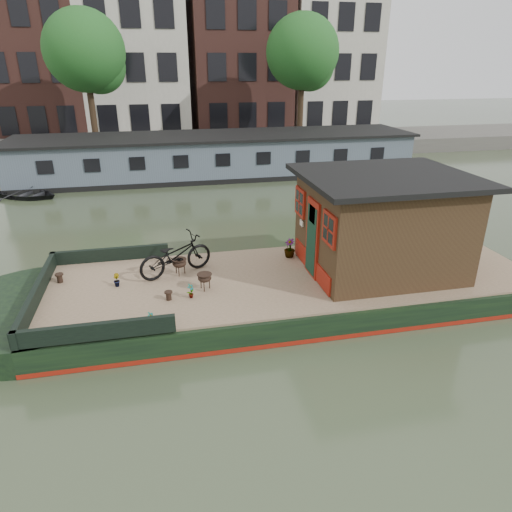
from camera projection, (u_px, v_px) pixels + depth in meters
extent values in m
plane|color=#2F3622|center=(294.00, 299.00, 11.54)|extent=(120.00, 120.00, 0.00)
cube|color=black|center=(294.00, 288.00, 11.42)|extent=(12.00, 4.00, 0.60)
cylinder|color=black|center=(38.00, 314.00, 10.25)|extent=(4.00, 4.00, 0.60)
cube|color=maroon|center=(294.00, 296.00, 11.51)|extent=(12.02, 4.02, 0.10)
cube|color=#97795D|center=(294.00, 276.00, 11.29)|extent=(11.80, 3.80, 0.05)
cube|color=black|center=(37.00, 293.00, 10.06)|extent=(0.12, 4.00, 0.35)
cube|color=black|center=(111.00, 254.00, 12.06)|extent=(3.00, 0.12, 0.35)
cube|color=black|center=(95.00, 331.00, 8.61)|extent=(3.00, 0.12, 0.35)
cube|color=black|center=(381.00, 225.00, 11.26)|extent=(3.50, 3.00, 2.30)
cube|color=black|center=(387.00, 177.00, 10.78)|extent=(4.00, 3.50, 0.12)
cube|color=maroon|center=(312.00, 238.00, 10.99)|extent=(0.06, 0.80, 1.90)
cube|color=black|center=(312.00, 240.00, 11.01)|extent=(0.04, 0.64, 1.70)
cube|color=maroon|center=(329.00, 229.00, 9.81)|extent=(0.06, 0.72, 0.72)
cube|color=maroon|center=(300.00, 202.00, 11.70)|extent=(0.06, 0.72, 0.72)
imported|color=black|center=(176.00, 255.00, 11.17)|extent=(2.01, 1.36, 1.00)
imported|color=maroon|center=(191.00, 291.00, 10.13)|extent=(0.21, 0.22, 0.34)
imported|color=brown|center=(116.00, 280.00, 10.68)|extent=(0.20, 0.22, 0.31)
imported|color=#9F582B|center=(290.00, 248.00, 12.26)|extent=(0.39, 0.39, 0.51)
imported|color=brown|center=(151.00, 320.00, 9.01)|extent=(0.19, 0.21, 0.34)
cylinder|color=black|center=(60.00, 278.00, 10.88)|extent=(0.20, 0.20, 0.22)
cylinder|color=black|center=(169.00, 296.00, 10.08)|extent=(0.18, 0.18, 0.21)
imported|color=black|center=(27.00, 191.00, 20.05)|extent=(3.42, 3.07, 0.58)
cube|color=#495662|center=(218.00, 156.00, 23.73)|extent=(20.00, 4.00, 2.00)
cube|color=black|center=(217.00, 136.00, 23.32)|extent=(20.40, 4.40, 0.12)
cube|color=black|center=(218.00, 173.00, 24.08)|extent=(20.00, 4.05, 0.24)
cube|color=#47443F|center=(204.00, 146.00, 29.79)|extent=(60.00, 6.00, 0.90)
cube|color=#562E27|center=(36.00, 31.00, 31.29)|extent=(6.00, 8.00, 15.00)
cube|color=#B7B2A3|center=(132.00, 20.00, 32.26)|extent=(7.00, 8.00, 16.50)
cube|color=#562E27|center=(237.00, 30.00, 33.91)|extent=(7.00, 8.00, 15.50)
cube|color=#B7B2A3|center=(326.00, 27.00, 35.17)|extent=(6.50, 8.00, 16.00)
cylinder|color=#332316|center=(93.00, 111.00, 26.22)|extent=(0.36, 0.36, 4.00)
sphere|color=#1C4F1A|center=(84.00, 51.00, 24.97)|extent=(4.40, 4.40, 4.40)
sphere|color=#1C4F1A|center=(98.00, 66.00, 25.67)|extent=(3.00, 3.00, 3.00)
cylinder|color=#332316|center=(300.00, 107.00, 28.65)|extent=(0.36, 0.36, 4.00)
sphere|color=#1C4F1A|center=(303.00, 52.00, 27.40)|extent=(4.40, 4.40, 4.40)
sphere|color=#1C4F1A|center=(310.00, 66.00, 28.10)|extent=(3.00, 3.00, 3.00)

